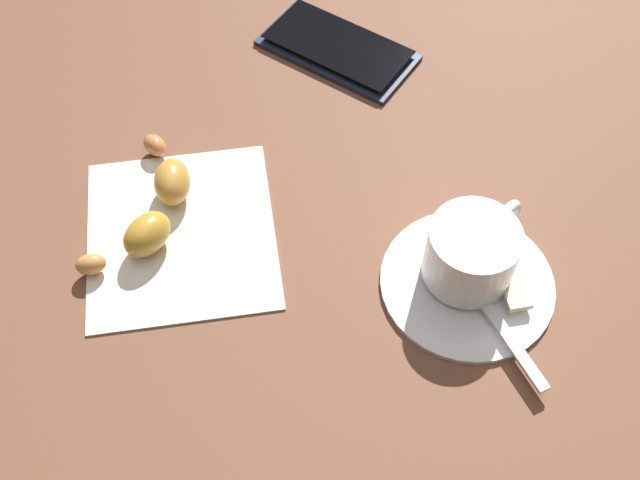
{
  "coord_description": "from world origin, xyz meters",
  "views": [
    {
      "loc": [
        -0.02,
        -0.34,
        0.52
      ],
      "look_at": [
        -0.02,
        -0.01,
        0.03
      ],
      "focal_mm": 42.68,
      "sensor_mm": 36.0,
      "label": 1
    }
  ],
  "objects_px": {
    "sugar_packet": "(506,270)",
    "cell_phone": "(336,48)",
    "espresso_cup": "(472,251)",
    "croissant": "(154,205)",
    "saucer": "(467,281)",
    "teaspoon": "(474,288)",
    "napkin": "(180,233)"
  },
  "relations": [
    {
      "from": "saucer",
      "to": "sugar_packet",
      "type": "bearing_deg",
      "value": 10.72
    },
    {
      "from": "teaspoon",
      "to": "sugar_packet",
      "type": "height_order",
      "value": "teaspoon"
    },
    {
      "from": "saucer",
      "to": "sugar_packet",
      "type": "relative_size",
      "value": 1.97
    },
    {
      "from": "teaspoon",
      "to": "cell_phone",
      "type": "height_order",
      "value": "teaspoon"
    },
    {
      "from": "sugar_packet",
      "to": "espresso_cup",
      "type": "bearing_deg",
      "value": 73.52
    },
    {
      "from": "croissant",
      "to": "cell_phone",
      "type": "relative_size",
      "value": 0.89
    },
    {
      "from": "sugar_packet",
      "to": "cell_phone",
      "type": "relative_size",
      "value": 0.42
    },
    {
      "from": "sugar_packet",
      "to": "croissant",
      "type": "height_order",
      "value": "croissant"
    },
    {
      "from": "saucer",
      "to": "cell_phone",
      "type": "xyz_separation_m",
      "value": [
        -0.1,
        0.26,
        0.0
      ]
    },
    {
      "from": "teaspoon",
      "to": "sugar_packet",
      "type": "distance_m",
      "value": 0.03
    },
    {
      "from": "saucer",
      "to": "croissant",
      "type": "bearing_deg",
      "value": 165.59
    },
    {
      "from": "espresso_cup",
      "to": "teaspoon",
      "type": "bearing_deg",
      "value": -78.77
    },
    {
      "from": "napkin",
      "to": "cell_phone",
      "type": "relative_size",
      "value": 1.01
    },
    {
      "from": "espresso_cup",
      "to": "cell_phone",
      "type": "distance_m",
      "value": 0.27
    },
    {
      "from": "teaspoon",
      "to": "cell_phone",
      "type": "xyz_separation_m",
      "value": [
        -0.1,
        0.27,
        -0.01
      ]
    },
    {
      "from": "teaspoon",
      "to": "croissant",
      "type": "bearing_deg",
      "value": 163.57
    },
    {
      "from": "espresso_cup",
      "to": "teaspoon",
      "type": "xyz_separation_m",
      "value": [
        0.0,
        -0.02,
        -0.02
      ]
    },
    {
      "from": "espresso_cup",
      "to": "sugar_packet",
      "type": "height_order",
      "value": "espresso_cup"
    },
    {
      "from": "teaspoon",
      "to": "sugar_packet",
      "type": "relative_size",
      "value": 1.88
    },
    {
      "from": "espresso_cup",
      "to": "teaspoon",
      "type": "relative_size",
      "value": 0.64
    },
    {
      "from": "croissant",
      "to": "cell_phone",
      "type": "xyz_separation_m",
      "value": [
        0.15,
        0.2,
        -0.01
      ]
    },
    {
      "from": "espresso_cup",
      "to": "saucer",
      "type": "bearing_deg",
      "value": -89.34
    },
    {
      "from": "croissant",
      "to": "saucer",
      "type": "bearing_deg",
      "value": -14.41
    },
    {
      "from": "saucer",
      "to": "espresso_cup",
      "type": "distance_m",
      "value": 0.03
    },
    {
      "from": "teaspoon",
      "to": "espresso_cup",
      "type": "bearing_deg",
      "value": 101.23
    },
    {
      "from": "saucer",
      "to": "espresso_cup",
      "type": "xyz_separation_m",
      "value": [
        -0.0,
        0.01,
        0.03
      ]
    },
    {
      "from": "saucer",
      "to": "teaspoon",
      "type": "bearing_deg",
      "value": -70.62
    },
    {
      "from": "saucer",
      "to": "croissant",
      "type": "relative_size",
      "value": 0.93
    },
    {
      "from": "espresso_cup",
      "to": "cell_phone",
      "type": "height_order",
      "value": "espresso_cup"
    },
    {
      "from": "cell_phone",
      "to": "teaspoon",
      "type": "bearing_deg",
      "value": -69.52
    },
    {
      "from": "espresso_cup",
      "to": "sugar_packet",
      "type": "xyz_separation_m",
      "value": [
        0.03,
        -0.0,
        -0.02
      ]
    },
    {
      "from": "espresso_cup",
      "to": "napkin",
      "type": "distance_m",
      "value": 0.23
    }
  ]
}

